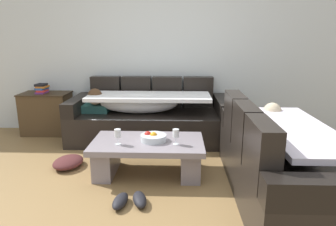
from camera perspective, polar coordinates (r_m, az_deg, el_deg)
The scene contains 12 objects.
ground_plane at distance 2.97m, azimuth -3.46°, elevation -15.41°, with size 14.00×14.00×0.00m, color olive.
back_wall at distance 4.73m, azimuth -1.22°, elevation 12.86°, with size 9.00×0.10×2.70m, color silver.
couch_along_wall at distance 4.37m, azimuth -3.86°, elevation -0.83°, with size 2.26×0.92×0.88m.
couch_near_window at distance 3.05m, azimuth 20.76°, elevation -8.60°, with size 0.92×1.98×0.88m.
coffee_table at distance 3.31m, azimuth -3.84°, elevation -7.63°, with size 1.20×0.68×0.38m.
fruit_bowl at distance 3.24m, azimuth -2.84°, elevation -4.66°, with size 0.28×0.28×0.10m.
wine_glass_near_left at distance 3.15m, azimuth -9.56°, elevation -3.94°, with size 0.07×0.07×0.17m.
wine_glass_near_right at distance 3.11m, azimuth 1.51°, elevation -3.99°, with size 0.07×0.07×0.17m.
side_cabinet at distance 5.00m, azimuth -22.05°, elevation -0.05°, with size 0.72×0.44×0.64m.
book_stack_on_cabinet at distance 4.93m, azimuth -22.85°, elevation 4.33°, with size 0.17×0.23×0.14m.
pair_of_shoes at distance 2.83m, azimuth -7.23°, elevation -16.13°, with size 0.34×0.32×0.09m.
crumpled_garment at distance 3.71m, azimuth -18.46°, elevation -8.84°, with size 0.40×0.32×0.12m, color #4C2323.
Camera 1 is at (0.26, -2.57, 1.48)m, focal length 32.05 mm.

